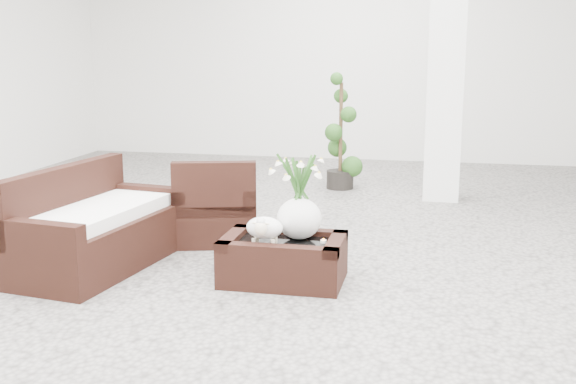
% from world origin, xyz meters
% --- Properties ---
extents(ground, '(11.00, 11.00, 0.00)m').
position_xyz_m(ground, '(0.00, 0.00, 0.00)').
color(ground, gray).
rests_on(ground, ground).
extents(column, '(0.40, 0.40, 3.50)m').
position_xyz_m(column, '(1.20, 2.80, 1.75)').
color(column, white).
rests_on(column, ground).
extents(coffee_table, '(0.90, 0.60, 0.31)m').
position_xyz_m(coffee_table, '(0.04, -0.44, 0.16)').
color(coffee_table, black).
rests_on(coffee_table, ground).
extents(sheep_figurine, '(0.28, 0.23, 0.21)m').
position_xyz_m(sheep_figurine, '(-0.08, -0.54, 0.42)').
color(sheep_figurine, white).
rests_on(sheep_figurine, coffee_table).
extents(planter_narcissus, '(0.44, 0.44, 0.80)m').
position_xyz_m(planter_narcissus, '(0.14, -0.34, 0.71)').
color(planter_narcissus, white).
rests_on(planter_narcissus, coffee_table).
extents(tealight, '(0.04, 0.04, 0.03)m').
position_xyz_m(tealight, '(0.34, -0.42, 0.33)').
color(tealight, white).
rests_on(tealight, coffee_table).
extents(armchair, '(0.89, 0.87, 0.77)m').
position_xyz_m(armchair, '(-0.81, 0.56, 0.39)').
color(armchair, black).
rests_on(armchair, ground).
extents(loveseat, '(0.93, 1.60, 0.81)m').
position_xyz_m(loveseat, '(-1.48, -0.41, 0.40)').
color(loveseat, black).
rests_on(loveseat, ground).
extents(topiary, '(0.37, 0.37, 1.40)m').
position_xyz_m(topiary, '(-0.03, 3.16, 0.70)').
color(topiary, '#204415').
rests_on(topiary, ground).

